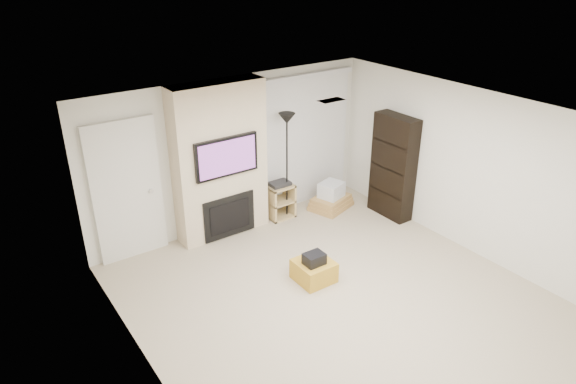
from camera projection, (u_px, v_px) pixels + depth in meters
floor at (340, 301)px, 6.84m from camera, size 5.00×5.50×0.00m
ceiling at (349, 121)px, 5.76m from camera, size 5.00×5.50×0.00m
wall_back at (233, 153)px, 8.33m from camera, size 5.00×0.00×2.50m
wall_front at (561, 348)px, 4.27m from camera, size 5.00×0.00×2.50m
wall_left at (149, 289)px, 5.00m from camera, size 0.00×5.50×2.50m
wall_right at (472, 173)px, 7.60m from camera, size 0.00×5.50×2.50m
hvac_vent at (331, 100)px, 6.56m from camera, size 0.35×0.18×0.01m
ottoman at (314, 271)px, 7.22m from camera, size 0.51×0.51×0.30m
black_bag at (314, 259)px, 7.08m from camera, size 0.28×0.22×0.16m
fireplace_wall at (220, 162)px, 8.00m from camera, size 1.50×0.47×2.50m
entry_door at (127, 192)px, 7.45m from camera, size 1.02×0.11×2.14m
vertical_blinds at (304, 136)px, 9.01m from camera, size 1.98×0.10×2.37m
floor_lamp at (287, 137)px, 8.41m from camera, size 0.28×0.28×1.86m
av_stand at (280, 199)px, 8.86m from camera, size 0.45×0.38×0.66m
box_stack at (331, 198)px, 9.23m from camera, size 0.86×0.74×0.49m
bookshelf at (393, 167)px, 8.71m from camera, size 0.30×0.80×1.80m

